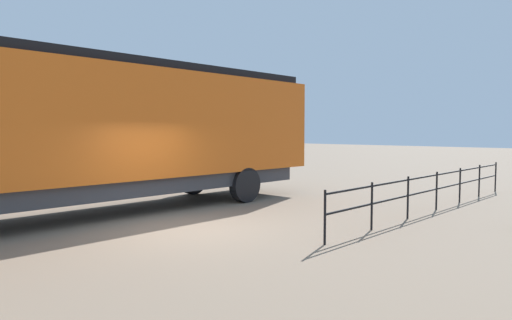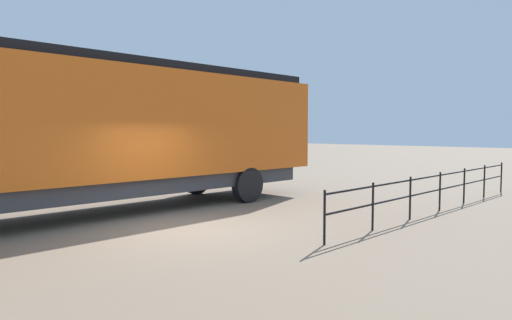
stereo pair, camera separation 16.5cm
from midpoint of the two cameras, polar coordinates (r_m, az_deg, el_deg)
ground_plane at (r=10.50m, az=-8.28°, el=-8.68°), size 120.00×120.00×0.00m
locomotive at (r=12.58m, az=-20.03°, el=3.82°), size 2.96×15.79×4.14m
platform_fence at (r=13.75m, az=22.66°, el=-2.99°), size 0.05×11.00×1.09m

